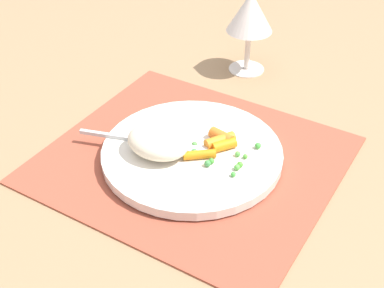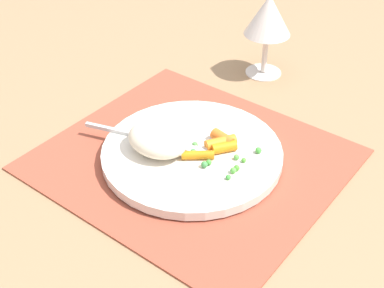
{
  "view_description": "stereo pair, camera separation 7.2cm",
  "coord_description": "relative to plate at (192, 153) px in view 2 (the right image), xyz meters",
  "views": [
    {
      "loc": [
        0.33,
        -0.54,
        0.51
      ],
      "look_at": [
        0.0,
        0.0,
        0.03
      ],
      "focal_mm": 50.77,
      "sensor_mm": 36.0,
      "label": 1
    },
    {
      "loc": [
        0.38,
        -0.5,
        0.51
      ],
      "look_at": [
        0.0,
        0.0,
        0.03
      ],
      "focal_mm": 50.77,
      "sensor_mm": 36.0,
      "label": 2
    }
  ],
  "objects": [
    {
      "name": "ground_plane",
      "position": [
        0.0,
        0.0,
        -0.01
      ],
      "size": [
        2.4,
        2.4,
        0.0
      ],
      "primitive_type": "plane",
      "color": "#997551"
    },
    {
      "name": "placemat",
      "position": [
        0.0,
        0.0,
        -0.01
      ],
      "size": [
        0.41,
        0.37,
        0.01
      ],
      "primitive_type": "cube",
      "color": "#9E4733",
      "rests_on": "ground_plane"
    },
    {
      "name": "plate",
      "position": [
        0.0,
        0.0,
        0.0
      ],
      "size": [
        0.27,
        0.27,
        0.01
      ],
      "primitive_type": "cylinder",
      "color": "silver",
      "rests_on": "placemat"
    },
    {
      "name": "rice_mound",
      "position": [
        -0.04,
        -0.03,
        0.03
      ],
      "size": [
        0.09,
        0.07,
        0.04
      ],
      "primitive_type": "ellipsoid",
      "color": "beige",
      "rests_on": "plate"
    },
    {
      "name": "carrot_portion",
      "position": [
        0.03,
        0.02,
        0.02
      ],
      "size": [
        0.06,
        0.09,
        0.02
      ],
      "color": "orange",
      "rests_on": "plate"
    },
    {
      "name": "pea_scatter",
      "position": [
        0.05,
        0.01,
        0.01
      ],
      "size": [
        0.09,
        0.08,
        0.01
      ],
      "color": "#52A936",
      "rests_on": "plate"
    },
    {
      "name": "fork",
      "position": [
        -0.05,
        -0.01,
        0.01
      ],
      "size": [
        0.21,
        0.07,
        0.01
      ],
      "color": "silver",
      "rests_on": "plate"
    },
    {
      "name": "wine_glass",
      "position": [
        -0.05,
        0.29,
        0.1
      ],
      "size": [
        0.08,
        0.08,
        0.15
      ],
      "color": "silver",
      "rests_on": "ground_plane"
    }
  ]
}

